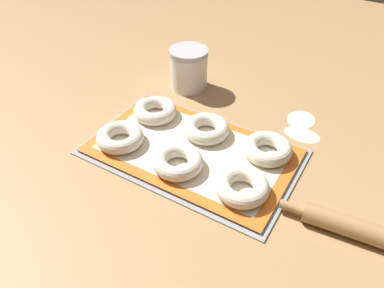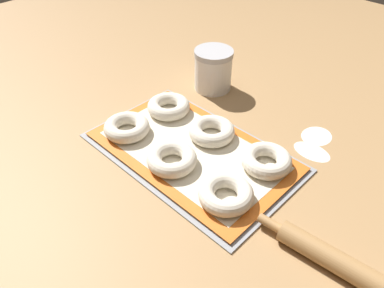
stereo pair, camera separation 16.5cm
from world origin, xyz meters
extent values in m
plane|color=#A87F51|center=(0.00, 0.00, 0.00)|extent=(2.80, 2.80, 0.00)
cube|color=#93969B|center=(0.00, 0.01, 0.00)|extent=(0.52, 0.32, 0.01)
cube|color=orange|center=(0.00, 0.01, 0.01)|extent=(0.50, 0.30, 0.00)
cube|color=beige|center=(0.00, 0.01, 0.01)|extent=(0.44, 0.24, 0.00)
torus|color=silver|center=(-0.17, -0.06, 0.03)|extent=(0.12, 0.12, 0.04)
torus|color=silver|center=(0.01, -0.06, 0.03)|extent=(0.12, 0.12, 0.04)
torus|color=silver|center=(0.17, -0.05, 0.03)|extent=(0.12, 0.12, 0.04)
torus|color=silver|center=(-0.16, 0.09, 0.03)|extent=(0.12, 0.12, 0.04)
torus|color=silver|center=(0.00, 0.09, 0.03)|extent=(0.12, 0.12, 0.04)
torus|color=silver|center=(0.17, 0.09, 0.03)|extent=(0.12, 0.12, 0.04)
cylinder|color=white|center=(-0.17, 0.28, 0.06)|extent=(0.11, 0.11, 0.11)
cylinder|color=#B2B2B7|center=(-0.17, 0.28, 0.12)|extent=(0.12, 0.12, 0.02)
cylinder|color=#AD7F4C|center=(0.28, -0.05, 0.02)|extent=(0.05, 0.02, 0.02)
ellipsoid|color=white|center=(0.19, 0.29, 0.00)|extent=(0.08, 0.09, 0.00)
ellipsoid|color=white|center=(0.21, 0.23, 0.00)|extent=(0.10, 0.06, 0.00)
camera|label=1|loc=(0.36, -0.59, 0.62)|focal=35.00mm
camera|label=2|loc=(0.50, -0.49, 0.62)|focal=35.00mm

